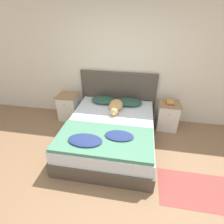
{
  "coord_description": "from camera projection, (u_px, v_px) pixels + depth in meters",
  "views": [
    {
      "loc": [
        0.41,
        -1.69,
        2.4
      ],
      "look_at": [
        -0.1,
        1.22,
        0.62
      ],
      "focal_mm": 28.0,
      "sensor_mm": 36.0,
      "label": 1
    }
  ],
  "objects": [
    {
      "name": "bed",
      "position": [
        110.0,
        133.0,
        3.46
      ],
      "size": [
        1.68,
        2.03,
        0.52
      ],
      "color": "#4C4238",
      "rests_on": "ground_plane"
    },
    {
      "name": "rug",
      "position": [
        199.0,
        191.0,
        2.65
      ],
      "size": [
        1.21,
        0.68,
        0.0
      ],
      "color": "#93423D",
      "rests_on": "ground_plane"
    },
    {
      "name": "dog",
      "position": [
        116.0,
        106.0,
        3.67
      ],
      "size": [
        0.29,
        0.65,
        0.19
      ],
      "color": "tan",
      "rests_on": "bed"
    },
    {
      "name": "quilt",
      "position": [
        103.0,
        139.0,
        2.84
      ],
      "size": [
        1.59,
        0.82,
        0.1
      ],
      "color": "#4C8466",
      "rests_on": "bed"
    },
    {
      "name": "nightstand_left",
      "position": [
        69.0,
        107.0,
        4.23
      ],
      "size": [
        0.46,
        0.42,
        0.64
      ],
      "color": "silver",
      "rests_on": "ground_plane"
    },
    {
      "name": "book_stack",
      "position": [
        170.0,
        102.0,
        3.7
      ],
      "size": [
        0.16,
        0.2,
        0.05
      ],
      "color": "#703D7F",
      "rests_on": "nightstand_right"
    },
    {
      "name": "ground_plane",
      "position": [
        105.0,
        186.0,
        2.72
      ],
      "size": [
        16.0,
        16.0,
        0.0
      ],
      "primitive_type": "plane",
      "color": "#896647"
    },
    {
      "name": "pillow_left",
      "position": [
        104.0,
        100.0,
        3.99
      ],
      "size": [
        0.56,
        0.39,
        0.11
      ],
      "color": "#284C3D",
      "rests_on": "bed"
    },
    {
      "name": "wall_back",
      "position": [
        123.0,
        66.0,
        3.86
      ],
      "size": [
        9.0,
        0.06,
        2.55
      ],
      "color": "beige",
      "rests_on": "ground_plane"
    },
    {
      "name": "headboard",
      "position": [
        118.0,
        95.0,
        4.16
      ],
      "size": [
        1.76,
        0.06,
        1.16
      ],
      "color": "#4C4238",
      "rests_on": "ground_plane"
    },
    {
      "name": "nightstand_right",
      "position": [
        168.0,
        116.0,
        3.89
      ],
      "size": [
        0.46,
        0.42,
        0.64
      ],
      "color": "silver",
      "rests_on": "ground_plane"
    },
    {
      "name": "pillow_right",
      "position": [
        129.0,
        102.0,
        3.91
      ],
      "size": [
        0.56,
        0.39,
        0.11
      ],
      "color": "#284C3D",
      "rests_on": "bed"
    }
  ]
}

